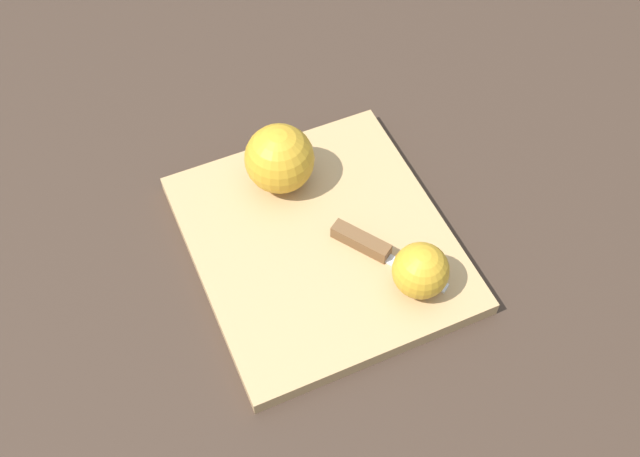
# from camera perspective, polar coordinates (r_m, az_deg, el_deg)

# --- Properties ---
(ground_plane) EXTENTS (4.00, 4.00, 0.00)m
(ground_plane) POSITION_cam_1_polar(r_m,az_deg,el_deg) (0.91, 0.00, -1.47)
(ground_plane) COLOR #38281E
(cutting_board) EXTENTS (0.37, 0.34, 0.02)m
(cutting_board) POSITION_cam_1_polar(r_m,az_deg,el_deg) (0.91, 0.00, -1.10)
(cutting_board) COLOR tan
(cutting_board) RESTS_ON ground_plane
(apple_half_left) EXTENTS (0.09, 0.09, 0.09)m
(apple_half_left) POSITION_cam_1_polar(r_m,az_deg,el_deg) (0.92, -3.12, 5.33)
(apple_half_left) COLOR gold
(apple_half_left) RESTS_ON cutting_board
(apple_half_right) EXTENTS (0.06, 0.06, 0.06)m
(apple_half_right) POSITION_cam_1_polar(r_m,az_deg,el_deg) (0.84, 7.69, -3.19)
(apple_half_right) COLOR gold
(apple_half_right) RESTS_ON cutting_board
(knife) EXTENTS (0.12, 0.11, 0.02)m
(knife) POSITION_cam_1_polar(r_m,az_deg,el_deg) (0.88, 3.60, -1.22)
(knife) COLOR silver
(knife) RESTS_ON cutting_board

